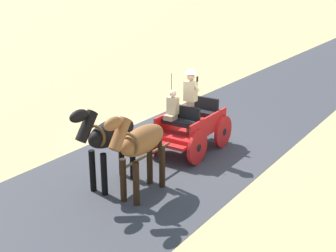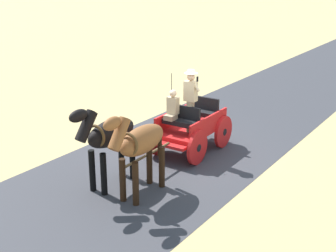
{
  "view_description": "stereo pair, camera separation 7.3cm",
  "coord_description": "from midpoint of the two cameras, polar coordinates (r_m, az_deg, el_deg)",
  "views": [
    {
      "loc": [
        -6.85,
        10.83,
        5.17
      ],
      "look_at": [
        -0.2,
        1.06,
        1.1
      ],
      "focal_mm": 49.97,
      "sensor_mm": 36.0,
      "label": 1
    },
    {
      "loc": [
        -6.91,
        10.79,
        5.17
      ],
      "look_at": [
        -0.2,
        1.06,
        1.1
      ],
      "focal_mm": 49.97,
      "sensor_mm": 36.0,
      "label": 2
    }
  ],
  "objects": [
    {
      "name": "road_surface",
      "position": [
        13.82,
        1.96,
        -2.96
      ],
      "size": [
        5.22,
        160.0,
        0.01
      ],
      "primitive_type": "cube",
      "color": "#38383D",
      "rests_on": "ground"
    },
    {
      "name": "horse_drawn_carriage",
      "position": [
        13.48,
        2.87,
        0.13
      ],
      "size": [
        1.45,
        4.51,
        2.5
      ],
      "color": "red",
      "rests_on": "ground"
    },
    {
      "name": "horse_near_side",
      "position": [
        10.69,
        -3.31,
        -2.11
      ],
      "size": [
        0.63,
        2.13,
        2.21
      ],
      "color": "brown",
      "rests_on": "ground"
    },
    {
      "name": "ground_plane",
      "position": [
        13.82,
        1.95,
        -2.98
      ],
      "size": [
        200.0,
        200.0,
        0.0
      ],
      "primitive_type": "plane",
      "color": "tan"
    },
    {
      "name": "horse_off_side",
      "position": [
        11.24,
        -7.08,
        -1.16
      ],
      "size": [
        0.58,
        2.13,
        2.21
      ],
      "color": "black",
      "rests_on": "ground"
    }
  ]
}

